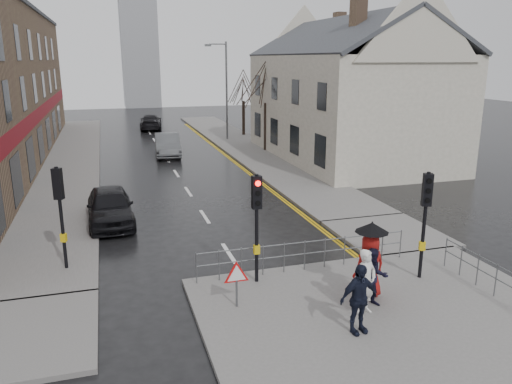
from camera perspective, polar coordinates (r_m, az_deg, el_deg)
ground at (r=15.51m, az=-0.43°, el=-11.01°), size 120.00×120.00×0.00m
near_pavement at (r=13.81m, az=16.40°, el=-14.84°), size 10.00×9.00×0.14m
left_pavement at (r=37.08m, az=-20.53°, el=3.60°), size 4.00×44.00×0.14m
right_pavement at (r=40.33m, az=-1.59°, el=5.40°), size 4.00×40.00×0.14m
pavement_bridge_right at (r=20.54m, az=14.83°, el=-4.64°), size 4.00×4.20×0.14m
pavement_stub_left at (r=14.33m, az=-25.88°, el=-14.67°), size 4.00×4.20×0.14m
building_right_cream at (r=35.24m, az=10.30°, el=11.49°), size 9.00×16.40×10.10m
church_tower at (r=75.60m, az=-13.21°, el=16.31°), size 5.00×5.00×18.00m
traffic_signal_near_left at (r=14.83m, az=0.08°, el=-2.02°), size 0.28×0.27×3.40m
traffic_signal_near_right at (r=15.97m, az=18.83°, el=-1.60°), size 0.34×0.33×3.40m
traffic_signal_far_left at (r=17.02m, az=-21.53°, el=-0.85°), size 0.34×0.33×3.40m
guard_railing_front at (r=16.28m, az=5.60°, el=-6.48°), size 7.14×0.04×1.00m
guard_railing_side at (r=16.03m, az=25.80°, el=-8.40°), size 0.04×4.54×1.00m
warning_sign at (r=13.82m, az=-2.24°, el=-9.64°), size 0.80×0.07×1.35m
street_lamp at (r=42.56m, az=-3.63°, el=12.16°), size 1.83×0.25×8.00m
tree_near at (r=37.21m, az=1.12°, el=12.45°), size 2.40×2.40×6.58m
tree_far at (r=45.05m, az=-1.46°, el=11.98°), size 2.40×2.40×5.64m
pedestrian_a at (r=13.79m, az=12.47°, el=-10.02°), size 0.79×0.67×1.82m
pedestrian_b at (r=14.27m, az=13.24°, el=-9.51°), size 0.95×0.83×1.68m
pedestrian_with_umbrella at (r=14.63m, az=12.90°, el=-7.42°), size 0.96×0.96×2.25m
pedestrian_d at (r=12.87m, az=11.64°, el=-11.87°), size 1.13×0.61×1.83m
car_parked at (r=21.91m, az=-16.35°, el=-1.57°), size 1.97×4.62×1.56m
car_mid at (r=36.55m, az=-10.09°, el=5.33°), size 2.02×4.94×1.59m
car_far at (r=50.79m, az=-11.93°, el=7.84°), size 2.60×5.27×1.47m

